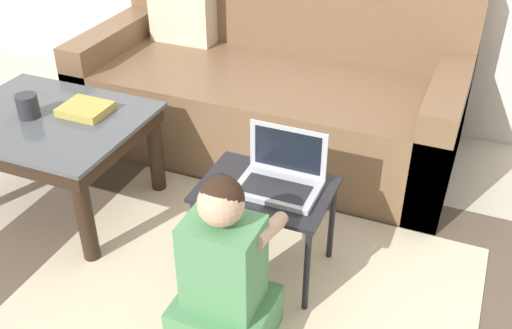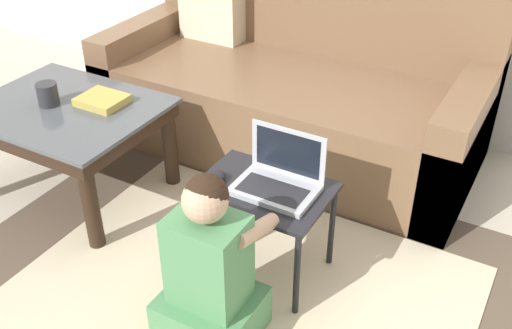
{
  "view_description": "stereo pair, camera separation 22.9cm",
  "coord_description": "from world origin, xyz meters",
  "px_view_note": "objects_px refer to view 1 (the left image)",
  "views": [
    {
      "loc": [
        0.8,
        -1.53,
        1.71
      ],
      "look_at": [
        0.06,
        0.24,
        0.46
      ],
      "focal_mm": 42.0,
      "sensor_mm": 36.0,
      "label": 1
    },
    {
      "loc": [
        1.01,
        -1.43,
        1.71
      ],
      "look_at": [
        0.06,
        0.24,
        0.46
      ],
      "focal_mm": 42.0,
      "sensor_mm": 36.0,
      "label": 2
    }
  ],
  "objects_px": {
    "couch": "(272,88)",
    "book_on_table": "(85,109)",
    "coffee_table": "(49,132)",
    "laptop_desk": "(266,199)",
    "cup_on_table": "(28,106)",
    "person_seated": "(224,277)",
    "computer_mouse": "(216,181)",
    "laptop": "(280,179)"
  },
  "relations": [
    {
      "from": "coffee_table",
      "to": "laptop_desk",
      "type": "relative_size",
      "value": 1.65
    },
    {
      "from": "computer_mouse",
      "to": "cup_on_table",
      "type": "xyz_separation_m",
      "value": [
        -0.94,
        0.08,
        0.09
      ]
    },
    {
      "from": "laptop_desk",
      "to": "book_on_table",
      "type": "xyz_separation_m",
      "value": [
        -0.92,
        0.15,
        0.13
      ]
    },
    {
      "from": "laptop_desk",
      "to": "book_on_table",
      "type": "height_order",
      "value": "book_on_table"
    },
    {
      "from": "couch",
      "to": "laptop",
      "type": "relative_size",
      "value": 6.34
    },
    {
      "from": "couch",
      "to": "person_seated",
      "type": "relative_size",
      "value": 2.86
    },
    {
      "from": "coffee_table",
      "to": "book_on_table",
      "type": "relative_size",
      "value": 4.06
    },
    {
      "from": "couch",
      "to": "coffee_table",
      "type": "xyz_separation_m",
      "value": [
        -0.69,
        -0.95,
        0.07
      ]
    },
    {
      "from": "laptop_desk",
      "to": "cup_on_table",
      "type": "bearing_deg",
      "value": 178.58
    },
    {
      "from": "cup_on_table",
      "to": "person_seated",
      "type": "bearing_deg",
      "value": -20.11
    },
    {
      "from": "computer_mouse",
      "to": "laptop_desk",
      "type": "bearing_deg",
      "value": 15.87
    },
    {
      "from": "cup_on_table",
      "to": "book_on_table",
      "type": "height_order",
      "value": "cup_on_table"
    },
    {
      "from": "couch",
      "to": "laptop_desk",
      "type": "xyz_separation_m",
      "value": [
        0.36,
        -1.0,
        0.03
      ]
    },
    {
      "from": "cup_on_table",
      "to": "laptop",
      "type": "bearing_deg",
      "value": -0.16
    },
    {
      "from": "computer_mouse",
      "to": "person_seated",
      "type": "bearing_deg",
      "value": -60.89
    },
    {
      "from": "laptop_desk",
      "to": "laptop",
      "type": "height_order",
      "value": "laptop"
    },
    {
      "from": "laptop_desk",
      "to": "person_seated",
      "type": "relative_size",
      "value": 0.74
    },
    {
      "from": "coffee_table",
      "to": "laptop_desk",
      "type": "height_order",
      "value": "coffee_table"
    },
    {
      "from": "person_seated",
      "to": "cup_on_table",
      "type": "xyz_separation_m",
      "value": [
        -1.13,
        0.41,
        0.23
      ]
    },
    {
      "from": "coffee_table",
      "to": "person_seated",
      "type": "xyz_separation_m",
      "value": [
        1.06,
        -0.43,
        -0.11
      ]
    },
    {
      "from": "laptop_desk",
      "to": "book_on_table",
      "type": "relative_size",
      "value": 2.46
    },
    {
      "from": "cup_on_table",
      "to": "couch",
      "type": "bearing_deg",
      "value": 51.85
    },
    {
      "from": "laptop_desk",
      "to": "book_on_table",
      "type": "distance_m",
      "value": 0.94
    },
    {
      "from": "computer_mouse",
      "to": "cup_on_table",
      "type": "relative_size",
      "value": 0.97
    },
    {
      "from": "person_seated",
      "to": "couch",
      "type": "bearing_deg",
      "value": 104.88
    },
    {
      "from": "person_seated",
      "to": "book_on_table",
      "type": "relative_size",
      "value": 3.34
    },
    {
      "from": "laptop",
      "to": "coffee_table",
      "type": "bearing_deg",
      "value": 178.75
    },
    {
      "from": "computer_mouse",
      "to": "person_seated",
      "type": "height_order",
      "value": "person_seated"
    },
    {
      "from": "coffee_table",
      "to": "computer_mouse",
      "type": "xyz_separation_m",
      "value": [
        0.87,
        -0.1,
        0.03
      ]
    },
    {
      "from": "laptop_desk",
      "to": "cup_on_table",
      "type": "relative_size",
      "value": 4.86
    },
    {
      "from": "couch",
      "to": "book_on_table",
      "type": "distance_m",
      "value": 1.02
    },
    {
      "from": "computer_mouse",
      "to": "person_seated",
      "type": "relative_size",
      "value": 0.15
    },
    {
      "from": "laptop",
      "to": "person_seated",
      "type": "height_order",
      "value": "person_seated"
    },
    {
      "from": "person_seated",
      "to": "cup_on_table",
      "type": "distance_m",
      "value": 1.22
    },
    {
      "from": "computer_mouse",
      "to": "book_on_table",
      "type": "relative_size",
      "value": 0.49
    },
    {
      "from": "person_seated",
      "to": "cup_on_table",
      "type": "height_order",
      "value": "person_seated"
    },
    {
      "from": "couch",
      "to": "coffee_table",
      "type": "distance_m",
      "value": 1.17
    },
    {
      "from": "computer_mouse",
      "to": "cup_on_table",
      "type": "bearing_deg",
      "value": 175.18
    },
    {
      "from": "computer_mouse",
      "to": "person_seated",
      "type": "distance_m",
      "value": 0.41
    },
    {
      "from": "coffee_table",
      "to": "laptop_desk",
      "type": "distance_m",
      "value": 1.06
    },
    {
      "from": "laptop",
      "to": "cup_on_table",
      "type": "distance_m",
      "value": 1.17
    },
    {
      "from": "couch",
      "to": "book_on_table",
      "type": "xyz_separation_m",
      "value": [
        -0.56,
        -0.84,
        0.17
      ]
    }
  ]
}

